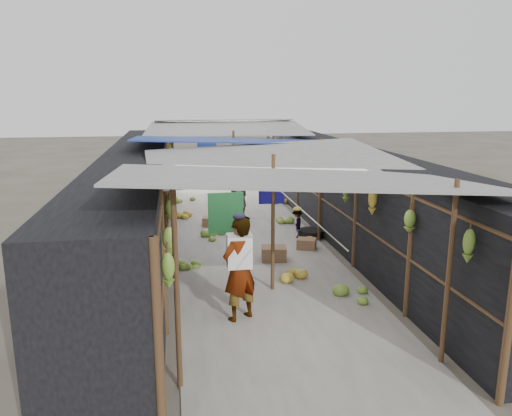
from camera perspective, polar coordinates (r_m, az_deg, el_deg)
ground at (r=7.08m, az=6.89°, el=-18.36°), size 80.00×80.00×0.00m
aisle_slab at (r=12.94m, az=-1.15°, el=-3.48°), size 3.60×16.00×0.02m
stall_left at (r=12.58m, az=-13.44°, el=1.03°), size 1.40×15.00×2.30m
stall_right at (r=13.32m, az=10.40°, el=1.83°), size 1.40×15.00×2.30m
crate_near at (r=11.23m, az=2.06°, el=-5.25°), size 0.61×0.52×0.33m
crate_mid at (r=12.09m, az=5.79°, el=-4.13°), size 0.54×0.50×0.27m
crate_back at (r=14.15m, az=-5.25°, el=-1.57°), size 0.48×0.42×0.27m
black_basin at (r=13.14m, az=6.30°, el=-2.90°), size 0.66×0.66×0.20m
vendor_elderly at (r=8.16m, az=-1.90°, el=-7.03°), size 0.77×0.69×1.76m
shopper_blue at (r=14.69m, az=-1.67°, el=2.18°), size 0.96×0.78×1.85m
vendor_seated at (r=12.94m, az=4.72°, el=-1.81°), size 0.39×0.55×0.77m
market_canopy at (r=12.82m, az=-1.30°, el=7.28°), size 5.62×15.20×2.77m
hanging_bananas at (r=12.74m, az=-1.17°, el=3.95°), size 3.95×14.23×0.85m
floor_bananas at (r=13.12m, az=-2.25°, el=-2.62°), size 3.89×9.50×0.35m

